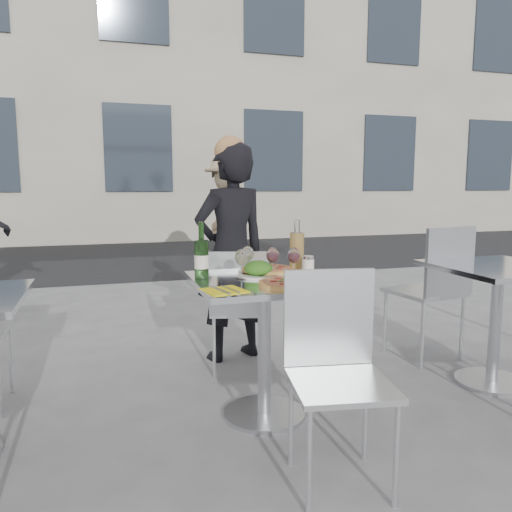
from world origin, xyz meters
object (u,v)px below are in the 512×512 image
object	(u,v)px
main_table	(264,318)
wine_bottle	(202,257)
carafe	(297,251)
wineglass_white_a	(241,258)
pizza_near	(292,283)
chair_near	(335,357)
wineglass_red_b	(294,256)
woman_diner	(231,253)
salad_plate	(258,270)
pizza_far	(267,270)
sugar_shaker	(308,266)
wineglass_red_a	(273,256)
wineglass_white_b	(248,255)
chair_far	(239,301)
side_chair_rfar	(436,282)
pedestrian_b	(227,216)
side_table_right	(497,299)
napkin_left	(224,290)
napkin_right	(324,280)

from	to	relation	value
main_table	wine_bottle	size ratio (longest dim) A/B	2.54
carafe	wineglass_white_a	size ratio (longest dim) A/B	1.84
pizza_near	wineglass_white_a	xyz separation A→B (m)	(-0.19, 0.23, 0.10)
main_table	wineglass_white_a	world-z (taller)	wineglass_white_a
chair_near	wineglass_red_b	xyz separation A→B (m)	(0.05, 0.61, 0.34)
wineglass_white_a	wine_bottle	bearing A→B (deg)	159.45
main_table	woman_diner	bearing A→B (deg)	86.15
salad_plate	wineglass_white_a	distance (m)	0.14
pizza_far	wineglass_white_a	distance (m)	0.24
pizza_near	sugar_shaker	bearing A→B (deg)	50.56
main_table	wineglass_red_a	xyz separation A→B (m)	(0.06, 0.06, 0.32)
sugar_shaker	wineglass_red_a	bearing A→B (deg)	167.88
salad_plate	wineglass_white_b	distance (m)	0.11
chair_far	carafe	xyz separation A→B (m)	(0.20, -0.49, 0.38)
carafe	wineglass_white_a	xyz separation A→B (m)	(-0.35, -0.12, -0.01)
woman_diner	wineglass_white_a	bearing A→B (deg)	63.31
chair_near	side_chair_rfar	world-z (taller)	side_chair_rfar
pedestrian_b	wineglass_white_b	world-z (taller)	pedestrian_b
side_table_right	wineglass_red_b	world-z (taller)	wineglass_red_b
carafe	napkin_left	distance (m)	0.64
pedestrian_b	wine_bottle	distance (m)	4.19
wineglass_white_a	chair_near	bearing A→B (deg)	-69.60
pizza_near	wineglass_white_b	world-z (taller)	wineglass_white_b
woman_diner	pizza_near	xyz separation A→B (m)	(0.01, -1.15, 0.00)
napkin_left	wine_bottle	bearing A→B (deg)	83.70
pizza_near	pizza_far	bearing A→B (deg)	90.98
wineglass_white_a	napkin_right	world-z (taller)	wineglass_white_a
chair_far	carafe	world-z (taller)	carafe
pedestrian_b	napkin_right	size ratio (longest dim) A/B	7.31
pedestrian_b	wineglass_red_a	xyz separation A→B (m)	(-0.76, -4.08, 0.04)
pizza_far	sugar_shaker	size ratio (longest dim) A/B	3.07
salad_plate	woman_diner	bearing A→B (deg)	85.17
chair_near	napkin_left	world-z (taller)	chair_near
woman_diner	salad_plate	distance (m)	0.88
pizza_far	wineglass_red_b	bearing A→B (deg)	-55.73
side_table_right	chair_far	bearing A→B (deg)	156.55
side_chair_rfar	wineglass_white_b	xyz separation A→B (m)	(-1.45, -0.32, 0.29)
side_table_right	pizza_far	size ratio (longest dim) A/B	2.29
pizza_far	main_table	bearing A→B (deg)	-113.14
wine_bottle	napkin_right	distance (m)	0.64
main_table	salad_plate	distance (m)	0.26
wineglass_red_b	napkin_left	world-z (taller)	wineglass_red_b
pedestrian_b	salad_plate	xyz separation A→B (m)	(-0.83, -4.06, -0.03)
pedestrian_b	wineglass_white_a	distance (m)	4.21
pizza_far	sugar_shaker	xyz separation A→B (m)	(0.18, -0.14, 0.04)
chair_near	chair_far	bearing A→B (deg)	103.48
side_chair_rfar	salad_plate	bearing A→B (deg)	5.70
pizza_near	sugar_shaker	distance (m)	0.28
wineglass_white_b	napkin_right	xyz separation A→B (m)	(0.32, -0.29, -0.11)
wineglass_white_a	carafe	bearing A→B (deg)	18.67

